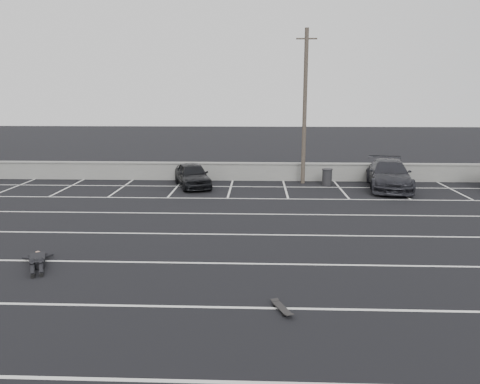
{
  "coord_description": "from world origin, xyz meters",
  "views": [
    {
      "loc": [
        -0.51,
        -13.51,
        5.11
      ],
      "look_at": [
        -1.26,
        5.85,
        1.0
      ],
      "focal_mm": 35.0,
      "sensor_mm": 36.0,
      "label": 1
    }
  ],
  "objects_px": {
    "car_right": "(389,175)",
    "person": "(37,256)",
    "utility_pole": "(305,107)",
    "skateboard": "(282,308)",
    "trash_bin": "(327,177)",
    "car_left": "(192,175)"
  },
  "relations": [
    {
      "from": "car_left",
      "to": "utility_pole",
      "type": "relative_size",
      "value": 0.46
    },
    {
      "from": "trash_bin",
      "to": "car_right",
      "type": "bearing_deg",
      "value": -15.0
    },
    {
      "from": "car_left",
      "to": "skateboard",
      "type": "bearing_deg",
      "value": -93.33
    },
    {
      "from": "car_left",
      "to": "person",
      "type": "relative_size",
      "value": 1.55
    },
    {
      "from": "utility_pole",
      "to": "skateboard",
      "type": "height_order",
      "value": "utility_pole"
    },
    {
      "from": "utility_pole",
      "to": "skateboard",
      "type": "bearing_deg",
      "value": -96.99
    },
    {
      "from": "car_left",
      "to": "skateboard",
      "type": "distance_m",
      "value": 15.63
    },
    {
      "from": "car_right",
      "to": "person",
      "type": "xyz_separation_m",
      "value": [
        -13.84,
        -12.04,
        -0.53
      ]
    },
    {
      "from": "trash_bin",
      "to": "person",
      "type": "distance_m",
      "value": 16.72
    },
    {
      "from": "car_right",
      "to": "person",
      "type": "distance_m",
      "value": 18.35
    },
    {
      "from": "car_right",
      "to": "skateboard",
      "type": "relative_size",
      "value": 6.75
    },
    {
      "from": "trash_bin",
      "to": "car_left",
      "type": "bearing_deg",
      "value": -174.09
    },
    {
      "from": "utility_pole",
      "to": "trash_bin",
      "type": "xyz_separation_m",
      "value": [
        1.32,
        -0.52,
        -3.87
      ]
    },
    {
      "from": "car_right",
      "to": "trash_bin",
      "type": "relative_size",
      "value": 5.72
    },
    {
      "from": "car_right",
      "to": "utility_pole",
      "type": "xyz_separation_m",
      "value": [
        -4.53,
        1.38,
        3.58
      ]
    },
    {
      "from": "trash_bin",
      "to": "person",
      "type": "bearing_deg",
      "value": -129.49
    },
    {
      "from": "car_right",
      "to": "trash_bin",
      "type": "height_order",
      "value": "car_right"
    },
    {
      "from": "skateboard",
      "to": "person",
      "type": "bearing_deg",
      "value": 136.16
    },
    {
      "from": "trash_bin",
      "to": "person",
      "type": "xyz_separation_m",
      "value": [
        -10.63,
        -12.9,
        -0.23
      ]
    },
    {
      "from": "utility_pole",
      "to": "trash_bin",
      "type": "distance_m",
      "value": 4.13
    },
    {
      "from": "car_right",
      "to": "utility_pole",
      "type": "height_order",
      "value": "utility_pole"
    },
    {
      "from": "person",
      "to": "trash_bin",
      "type": "bearing_deg",
      "value": 26.27
    }
  ]
}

